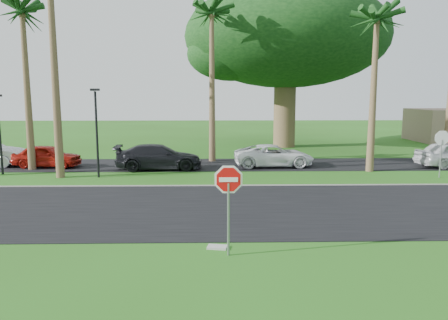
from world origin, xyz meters
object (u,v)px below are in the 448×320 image
object	(u,v)px
stop_sign_near	(228,191)
car_red	(47,156)
car_minivan	(274,156)
stop_sign_far	(442,144)
car_dark	(159,157)

from	to	relation	value
stop_sign_near	car_red	world-z (taller)	stop_sign_near
stop_sign_near	car_red	distance (m)	18.09
car_red	car_minivan	bearing A→B (deg)	-84.34
stop_sign_near	stop_sign_far	distance (m)	15.91
stop_sign_far	car_dark	distance (m)	15.40
stop_sign_near	car_red	size ratio (longest dim) A/B	0.66
stop_sign_near	car_red	xyz separation A→B (m)	(-10.40, 14.75, -1.10)
car_red	car_minivan	size ratio (longest dim) A/B	0.83
car_minivan	stop_sign_near	bearing A→B (deg)	164.94
car_dark	stop_sign_near	bearing A→B (deg)	-169.29
car_red	car_dark	xyz separation A→B (m)	(6.80, -0.92, 0.05)
stop_sign_far	car_dark	xyz separation A→B (m)	(-15.10, 2.84, -1.05)
car_dark	car_red	bearing A→B (deg)	78.43
car_red	stop_sign_far	bearing A→B (deg)	-93.81
stop_sign_near	car_minivan	world-z (taller)	stop_sign_near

